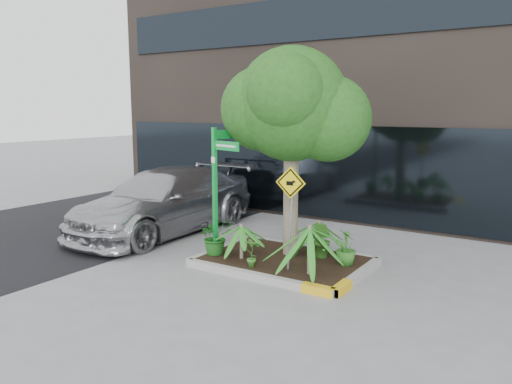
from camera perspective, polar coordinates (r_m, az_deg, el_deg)
The scene contains 14 objects.
ground at distance 10.16m, azimuth 1.39°, elevation -8.60°, with size 80.00×80.00×0.00m, color gray.
asphalt_road at distance 14.52m, azimuth -21.12°, elevation -3.68°, with size 7.00×80.00×0.01m, color black.
planter at distance 10.24m, azimuth 3.31°, elevation -7.87°, with size 3.35×2.36×0.15m.
tree at distance 10.17m, azimuth 4.15°, elevation 9.96°, with size 2.96×2.63×4.44m.
palm_front at distance 9.14m, azimuth 6.15°, elevation -4.14°, with size 1.04×1.04×1.15m.
palm_left at distance 10.07m, azimuth -1.69°, elevation -3.94°, with size 0.80×0.80×0.89m.
palm_back at distance 10.49m, azimuth 7.13°, elevation -3.48°, with size 0.80×0.80×0.89m.
parked_car at distance 13.06m, azimuth -10.40°, elevation -1.00°, with size 2.27×5.58×1.62m, color #A9A9AD.
shrub_a at distance 10.46m, azimuth -4.63°, elevation -5.04°, with size 0.69×0.69×0.77m, color #1C5D1A.
shrub_b at distance 9.90m, azimuth 10.27°, elevation -6.23°, with size 0.39×0.39×0.70m, color #2F7222.
shrub_c at distance 9.60m, azimuth -0.45°, elevation -6.92°, with size 0.31×0.31×0.59m, color #367323.
shrub_d at distance 10.25m, azimuth 7.62°, elevation -5.40°, with size 0.42×0.42×0.77m, color #2C661D.
street_sign_post at distance 10.12m, azimuth -4.31°, elevation 1.35°, with size 0.80×0.96×2.79m.
cattle_sign at distance 9.32m, azimuth 3.98°, elevation -0.96°, with size 0.60×0.25×1.95m.
Camera 1 is at (5.03, -8.24, 3.16)m, focal length 35.00 mm.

